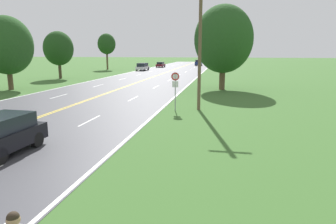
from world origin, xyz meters
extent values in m
cube|color=white|center=(3.70, 16.50, 0.01)|extent=(0.12, 3.00, 0.00)
cube|color=white|center=(3.70, 25.50, 0.01)|extent=(0.12, 3.00, 0.00)
cube|color=white|center=(3.70, 34.50, 0.01)|extent=(0.12, 3.00, 0.00)
cube|color=white|center=(3.70, 43.50, 0.01)|extent=(0.12, 3.00, 0.00)
cube|color=white|center=(3.70, 52.50, 0.01)|extent=(0.12, 3.00, 0.00)
cube|color=white|center=(3.70, 61.50, 0.01)|extent=(0.12, 3.00, 0.00)
cube|color=white|center=(3.70, 70.50, 0.01)|extent=(0.12, 3.00, 0.00)
cube|color=white|center=(3.70, 79.50, 0.01)|extent=(0.12, 3.00, 0.00)
cube|color=white|center=(3.70, 88.50, 0.01)|extent=(0.12, 3.00, 0.00)
cube|color=white|center=(3.70, 97.50, 0.01)|extent=(0.12, 3.00, 0.00)
cube|color=white|center=(3.70, 106.50, 0.01)|extent=(0.12, 3.00, 0.00)
cube|color=white|center=(-3.70, 25.50, 0.01)|extent=(0.12, 3.00, 0.00)
cube|color=white|center=(-3.70, 34.50, 0.01)|extent=(0.12, 3.00, 0.00)
cube|color=white|center=(-3.70, 43.50, 0.01)|extent=(0.12, 3.00, 0.00)
cube|color=white|center=(-3.70, 52.50, 0.01)|extent=(0.12, 3.00, 0.00)
cube|color=white|center=(-3.70, 61.50, 0.01)|extent=(0.12, 3.00, 0.00)
cube|color=white|center=(-3.70, 70.50, 0.01)|extent=(0.12, 3.00, 0.00)
cube|color=white|center=(-3.70, 79.50, 0.01)|extent=(0.12, 3.00, 0.00)
cube|color=white|center=(-3.70, 88.50, 0.01)|extent=(0.12, 3.00, 0.00)
cube|color=white|center=(-3.70, 97.50, 0.01)|extent=(0.12, 3.00, 0.00)
cube|color=white|center=(-3.70, 106.50, 0.01)|extent=(0.12, 3.00, 0.00)
sphere|color=tan|center=(8.60, 3.51, 1.57)|extent=(0.22, 0.22, 0.22)
sphere|color=#2D2319|center=(8.60, 3.51, 1.61)|extent=(0.21, 0.21, 0.21)
cylinder|color=gray|center=(8.37, 20.71, 1.36)|extent=(0.07, 0.07, 2.73)
cylinder|color=white|center=(8.37, 20.69, 2.48)|extent=(0.60, 0.02, 0.60)
torus|color=red|center=(8.37, 20.67, 2.48)|extent=(0.55, 0.07, 0.55)
cube|color=white|center=(8.37, 20.69, 1.93)|extent=(0.44, 0.02, 0.44)
cylinder|color=brown|center=(10.01, 21.42, 4.62)|extent=(0.24, 0.24, 9.23)
cylinder|color=brown|center=(-11.66, 29.04, 1.26)|extent=(0.55, 0.55, 2.52)
ellipsoid|color=#234C1E|center=(-11.66, 29.04, 4.86)|extent=(5.49, 5.49, 6.31)
cylinder|color=#473828|center=(-13.58, 42.61, 1.36)|extent=(0.45, 0.45, 2.72)
ellipsoid|color=#1E4219|center=(-13.58, 42.61, 4.63)|extent=(4.50, 4.50, 5.18)
cylinder|color=brown|center=(11.49, 33.63, 1.41)|extent=(0.64, 0.64, 2.81)
ellipsoid|color=#234C1E|center=(11.49, 33.63, 5.51)|extent=(6.36, 6.36, 7.32)
cylinder|color=brown|center=(-15.14, 65.65, 2.05)|extent=(0.40, 0.40, 4.10)
ellipsoid|color=#1E4219|center=(-15.14, 65.65, 5.82)|extent=(4.05, 4.05, 4.66)
cylinder|color=black|center=(3.66, 11.25, 0.34)|extent=(0.22, 0.69, 0.68)
cylinder|color=black|center=(1.92, 11.32, 0.34)|extent=(0.22, 0.69, 0.68)
cube|color=black|center=(2.75, 10.17, 0.66)|extent=(2.08, 3.67, 0.71)
cylinder|color=black|center=(-7.05, 65.27, 0.35)|extent=(0.22, 0.71, 0.71)
cylinder|color=black|center=(-5.32, 65.21, 0.35)|extent=(0.22, 0.71, 0.71)
cylinder|color=black|center=(-7.13, 62.53, 0.35)|extent=(0.22, 0.71, 0.71)
cylinder|color=black|center=(-5.41, 62.47, 0.35)|extent=(0.22, 0.71, 0.71)
cube|color=white|center=(-6.23, 63.87, 0.61)|extent=(2.07, 4.48, 0.58)
cube|color=#1E232D|center=(-6.23, 63.87, 1.26)|extent=(1.80, 3.15, 0.74)
cylinder|color=black|center=(-5.85, 78.78, 0.35)|extent=(0.21, 0.69, 0.69)
cylinder|color=black|center=(-4.33, 78.76, 0.35)|extent=(0.21, 0.69, 0.69)
cylinder|color=black|center=(-5.88, 76.19, 0.35)|extent=(0.21, 0.69, 0.69)
cylinder|color=black|center=(-4.35, 76.17, 0.35)|extent=(0.21, 0.69, 0.69)
cube|color=maroon|center=(-5.10, 77.48, 0.58)|extent=(1.77, 4.20, 0.54)
cube|color=#1E232D|center=(-5.11, 77.31, 1.13)|extent=(1.54, 2.31, 0.55)
cylinder|color=black|center=(4.62, 87.13, 0.35)|extent=(0.22, 0.70, 0.69)
cylinder|color=black|center=(3.06, 87.17, 0.35)|extent=(0.22, 0.70, 0.69)
cylinder|color=black|center=(4.69, 89.59, 0.35)|extent=(0.22, 0.70, 0.69)
cylinder|color=black|center=(3.12, 89.63, 0.35)|extent=(0.22, 0.70, 0.69)
cube|color=navy|center=(3.87, 88.38, 0.73)|extent=(1.86, 4.01, 0.83)
cube|color=#1E232D|center=(3.87, 88.38, 1.42)|extent=(1.62, 2.82, 0.56)
camera|label=1|loc=(11.91, -0.33, 4.26)|focal=32.00mm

